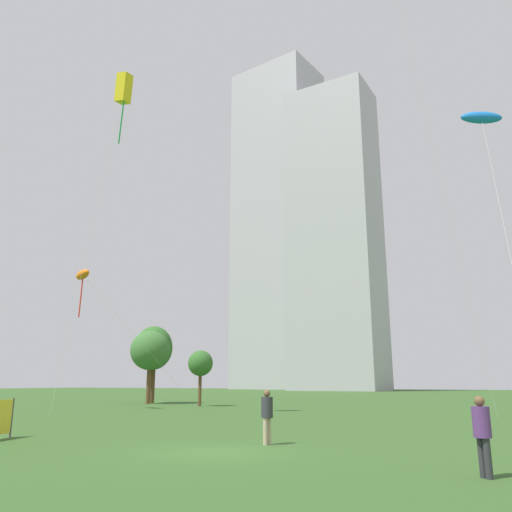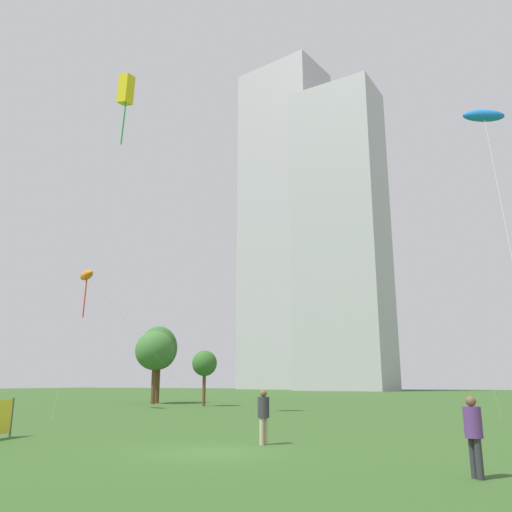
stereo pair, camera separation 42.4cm
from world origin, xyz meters
The scene contains 11 objects.
ground centered at (0.00, 0.00, 0.00)m, with size 280.00×280.00×0.00m, color #335623.
person_standing_1 centered at (0.58, 2.36, 1.03)m, with size 0.39×0.39×1.78m.
person_standing_2 centered at (7.40, -1.31, 1.00)m, with size 0.38×0.38×1.73m.
kite_flying_0 centered at (-13.96, 10.94, 21.76)m, with size 2.53×2.69×22.94m.
kite_flying_1 centered at (8.28, 16.75, 17.34)m, with size 2.53×9.53×17.77m.
kite_flying_5 centered at (-21.32, 16.14, 10.21)m, with size 5.63×11.60×10.62m.
park_tree_0 centered at (-16.17, 25.83, 3.60)m, with size 2.18×2.18×4.76m.
park_tree_1 centered at (-23.14, 27.87, 5.02)m, with size 3.81×3.81×6.96m.
park_tree_2 centered at (-23.93, 29.52, 5.34)m, with size 3.78×3.78×7.58m.
distant_highrise_0 centered at (-28.25, 111.35, 39.57)m, with size 22.25×14.32×79.15m, color #A8A8AD.
distant_highrise_1 centered at (-50.87, 129.27, 50.92)m, with size 25.22×17.92×101.85m, color #A8A8AD.
Camera 2 is at (8.33, -14.16, 2.03)m, focal length 36.40 mm.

